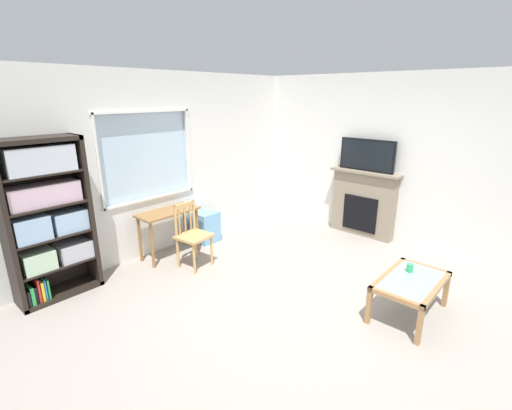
{
  "coord_description": "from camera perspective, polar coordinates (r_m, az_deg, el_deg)",
  "views": [
    {
      "loc": [
        -3.15,
        -2.12,
        2.33
      ],
      "look_at": [
        0.24,
        0.9,
        0.92
      ],
      "focal_mm": 25.21,
      "sensor_mm": 36.0,
      "label": 1
    }
  ],
  "objects": [
    {
      "name": "bookshelf",
      "position": [
        4.72,
        -30.34,
        -1.29
      ],
      "size": [
        0.9,
        0.38,
        1.88
      ],
      "color": "black",
      "rests_on": "ground"
    },
    {
      "name": "plastic_drawer_unit",
      "position": [
        5.95,
        -8.12,
        -3.35
      ],
      "size": [
        0.35,
        0.4,
        0.5
      ],
      "primitive_type": "cube",
      "color": "#72ADDB",
      "rests_on": "ground"
    },
    {
      "name": "wooden_chair",
      "position": [
        5.05,
        -10.1,
        -4.66
      ],
      "size": [
        0.46,
        0.44,
        0.9
      ],
      "color": "tan",
      "rests_on": "ground"
    },
    {
      "name": "desk_under_window",
      "position": [
        5.4,
        -13.72,
        -2.19
      ],
      "size": [
        0.89,
        0.41,
        0.7
      ],
      "color": "olive",
      "rests_on": "ground"
    },
    {
      "name": "sippy_cup",
      "position": [
        4.41,
        23.23,
        -9.12
      ],
      "size": [
        0.07,
        0.07,
        0.09
      ],
      "primitive_type": "cylinder",
      "color": "#33B770",
      "rests_on": "coffee_table"
    },
    {
      "name": "wall_back_with_window",
      "position": [
        5.69,
        -13.33,
        6.45
      ],
      "size": [
        4.95,
        0.15,
        2.65
      ],
      "color": "silver",
      "rests_on": "ground"
    },
    {
      "name": "fireplace",
      "position": [
        6.32,
        16.63,
        0.3
      ],
      "size": [
        0.26,
        1.17,
        1.12
      ],
      "color": "gray",
      "rests_on": "ground"
    },
    {
      "name": "coffee_table",
      "position": [
        4.29,
        23.35,
        -11.52
      ],
      "size": [
        0.94,
        0.56,
        0.43
      ],
      "color": "#8C9E99",
      "rests_on": "ground"
    },
    {
      "name": "tv",
      "position": [
        6.12,
        17.21,
        7.56
      ],
      "size": [
        0.06,
        0.92,
        0.52
      ],
      "color": "black",
      "rests_on": "fireplace"
    },
    {
      "name": "ground",
      "position": [
        4.45,
        6.82,
        -14.52
      ],
      "size": [
        5.95,
        5.95,
        0.02
      ],
      "primitive_type": "cube",
      "color": "#9E9389"
    },
    {
      "name": "wall_right",
      "position": [
        6.15,
        21.12,
        6.71
      ],
      "size": [
        0.12,
        5.15,
        2.65
      ],
      "primitive_type": "cube",
      "color": "silver",
      "rests_on": "ground"
    }
  ]
}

